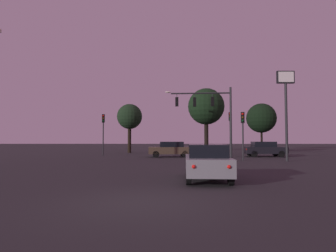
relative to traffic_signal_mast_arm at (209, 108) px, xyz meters
The scene contains 12 objects.
ground_plane 8.27m from the traffic_signal_mast_arm, 133.81° to the left, with size 168.00×168.00×0.00m, color #262326.
traffic_signal_mast_arm is the anchor object (origin of this frame).
traffic_light_corner_left 11.56m from the traffic_signal_mast_arm, 165.78° to the left, with size 0.35×0.38×4.47m.
traffic_light_corner_right 4.06m from the traffic_signal_mast_arm, 46.70° to the left, with size 0.34×0.37×4.66m.
traffic_light_median 5.15m from the traffic_signal_mast_arm, 63.20° to the right, with size 0.35×0.38×4.00m.
car_nearside_lane 16.04m from the traffic_signal_mast_arm, 98.34° to the right, with size 1.99×4.17×1.52m.
car_crossing_left 5.56m from the traffic_signal_mast_arm, behind, with size 4.42×2.01×1.52m.
car_crossing_right 7.04m from the traffic_signal_mast_arm, 10.74° to the left, with size 4.13×1.97×1.52m.
store_sign_illuminated 7.34m from the traffic_signal_mast_arm, 41.54° to the right, with size 1.40×0.29×7.27m.
tree_behind_sign 13.20m from the traffic_signal_mast_arm, 134.36° to the left, with size 3.31×3.31×6.43m.
tree_left_far 24.26m from the traffic_signal_mast_arm, 60.66° to the left, with size 5.09×5.09×8.00m.
tree_center_horizon 6.15m from the traffic_signal_mast_arm, 85.78° to the left, with size 4.35×4.35×7.87m.
Camera 1 is at (0.86, -7.75, 1.72)m, focal length 30.01 mm.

